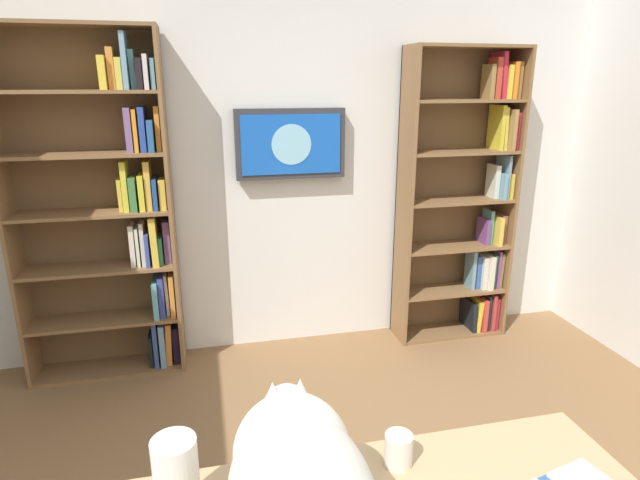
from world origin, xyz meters
The scene contains 5 objects.
wall_back centered at (0.00, -2.23, 1.35)m, with size 4.52×0.06×2.70m, color silver.
bookshelf_left centered at (-1.28, -2.06, 0.97)m, with size 0.80×0.28×2.03m.
bookshelf_right centered at (1.07, -2.06, 1.05)m, with size 0.94×0.28×2.11m.
wall_mounted_tv centered at (-0.04, -2.15, 1.42)m, with size 0.71×0.07×0.45m.
coffee_mug centered at (0.04, 0.04, 0.81)m, with size 0.08×0.08×0.10m, color white.
Camera 1 is at (0.53, 1.19, 1.80)m, focal length 29.09 mm.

